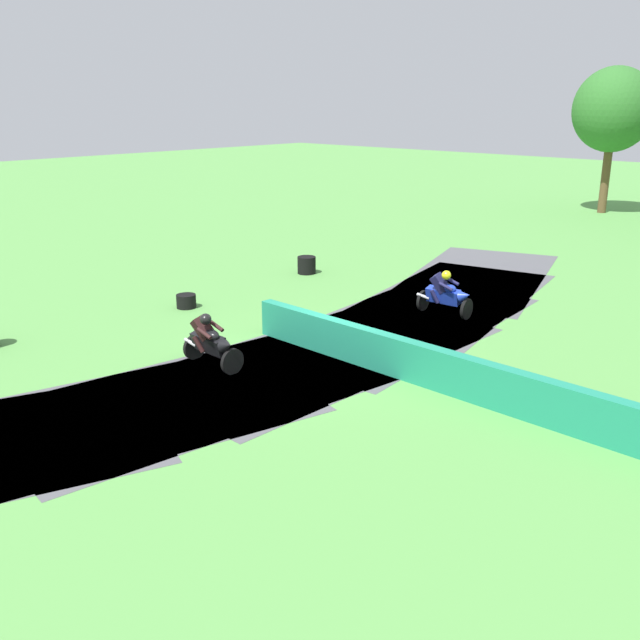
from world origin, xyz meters
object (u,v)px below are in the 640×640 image
Objects in this scene: tire_stack_mid_a at (186,301)px; tire_stack_mid_b at (307,265)px; motorcycle_lead_black at (211,341)px; motorcycle_chase_blue at (446,294)px.

tire_stack_mid_a is 5.52m from tire_stack_mid_b.
tire_stack_mid_a is 0.90× the size of tire_stack_mid_b.
motorcycle_lead_black is 7.27m from motorcycle_chase_blue.
tire_stack_mid_a is at bearing -143.25° from motorcycle_chase_blue.
motorcycle_lead_black is 9.39m from tire_stack_mid_b.
motorcycle_lead_black is 2.62× the size of tire_stack_mid_b.
motorcycle_lead_black is 5.11m from tire_stack_mid_a.
tire_stack_mid_b is at bearing 93.97° from tire_stack_mid_a.
motorcycle_lead_black reaches higher than tire_stack_mid_a.
tire_stack_mid_a is at bearing -86.03° from tire_stack_mid_b.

